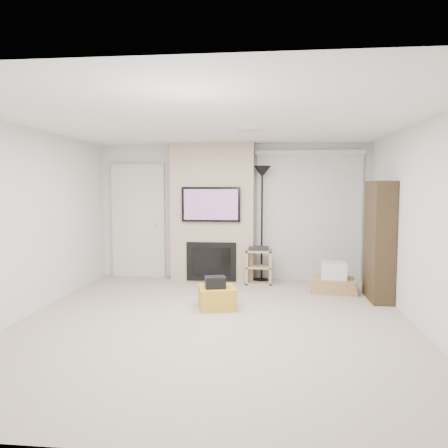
# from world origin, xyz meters

# --- Properties ---
(floor) EXTENTS (5.00, 5.50, 0.00)m
(floor) POSITION_xyz_m (0.00, 0.00, 0.00)
(floor) COLOR #B5A493
(floor) RESTS_ON ground
(ceiling) EXTENTS (5.00, 5.50, 0.00)m
(ceiling) POSITION_xyz_m (0.00, 0.00, 2.50)
(ceiling) COLOR white
(ceiling) RESTS_ON wall_back
(wall_back) EXTENTS (5.00, 0.00, 2.50)m
(wall_back) POSITION_xyz_m (0.00, 2.75, 1.25)
(wall_back) COLOR silver
(wall_back) RESTS_ON ground
(wall_front) EXTENTS (5.00, 0.00, 2.50)m
(wall_front) POSITION_xyz_m (0.00, -2.75, 1.25)
(wall_front) COLOR silver
(wall_front) RESTS_ON ground
(wall_left) EXTENTS (0.00, 5.50, 2.50)m
(wall_left) POSITION_xyz_m (-2.50, 0.00, 1.25)
(wall_left) COLOR silver
(wall_left) RESTS_ON ground
(wall_right) EXTENTS (0.00, 5.50, 2.50)m
(wall_right) POSITION_xyz_m (2.50, 0.00, 1.25)
(wall_right) COLOR silver
(wall_right) RESTS_ON ground
(hvac_vent) EXTENTS (0.35, 0.18, 0.01)m
(hvac_vent) POSITION_xyz_m (0.40, 0.80, 2.50)
(hvac_vent) COLOR silver
(hvac_vent) RESTS_ON ceiling
(ottoman) EXTENTS (0.60, 0.60, 0.30)m
(ottoman) POSITION_xyz_m (-0.04, 0.66, 0.15)
(ottoman) COLOR gold
(ottoman) RESTS_ON floor
(black_bag) EXTENTS (0.32, 0.28, 0.16)m
(black_bag) POSITION_xyz_m (-0.06, 0.61, 0.38)
(black_bag) COLOR black
(black_bag) RESTS_ON ottoman
(fireplace_wall) EXTENTS (1.50, 0.47, 2.50)m
(fireplace_wall) POSITION_xyz_m (-0.35, 2.54, 1.24)
(fireplace_wall) COLOR #C1AB90
(fireplace_wall) RESTS_ON floor
(entry_door) EXTENTS (1.02, 0.11, 2.14)m
(entry_door) POSITION_xyz_m (-1.80, 2.71, 1.05)
(entry_door) COLOR silver
(entry_door) RESTS_ON floor
(vertical_blinds) EXTENTS (1.98, 0.10, 2.37)m
(vertical_blinds) POSITION_xyz_m (1.40, 2.70, 1.27)
(vertical_blinds) COLOR silver
(vertical_blinds) RESTS_ON floor
(floor_lamp) EXTENTS (0.31, 0.31, 2.08)m
(floor_lamp) POSITION_xyz_m (0.55, 2.47, 1.64)
(floor_lamp) COLOR black
(floor_lamp) RESTS_ON floor
(av_stand) EXTENTS (0.45, 0.38, 0.66)m
(av_stand) POSITION_xyz_m (0.50, 2.30, 0.35)
(av_stand) COLOR tan
(av_stand) RESTS_ON floor
(box_stack) EXTENTS (0.79, 0.63, 0.49)m
(box_stack) POSITION_xyz_m (1.74, 1.81, 0.19)
(box_stack) COLOR #A4824D
(box_stack) RESTS_ON floor
(bookshelf) EXTENTS (0.30, 0.80, 1.80)m
(bookshelf) POSITION_xyz_m (2.34, 1.38, 0.90)
(bookshelf) COLOR #2F2315
(bookshelf) RESTS_ON floor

